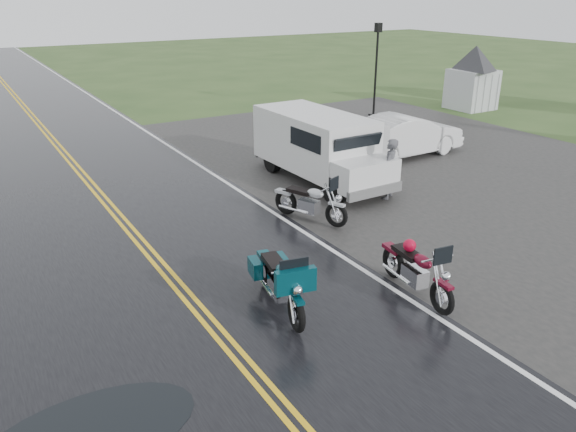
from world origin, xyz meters
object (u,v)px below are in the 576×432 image
Objects in this scene: visitor_center at (475,62)px; motorcycle_silver at (337,206)px; van_white at (333,166)px; motorcycle_red at (443,285)px; motorcycle_teal at (296,300)px; sedan_white at (405,136)px; lamp_post_far_right at (376,70)px; person_at_van at (389,170)px.

motorcycle_silver is at bearing -148.65° from visitor_center.
van_white reaches higher than motorcycle_silver.
motorcycle_red is at bearing -139.33° from visitor_center.
motorcycle_teal is 12.46m from sedan_white.
van_white is (1.82, 6.17, 0.43)m from motorcycle_red.
motorcycle_silver is 0.40× the size of van_white.
lamp_post_far_right reaches higher than motorcycle_silver.
van_white is at bearing -134.84° from lamp_post_far_right.
person_at_van is at bearing 48.33° from motorcycle_teal.
motorcycle_teal is 0.54× the size of lamp_post_far_right.
motorcycle_silver is 0.51× the size of lamp_post_far_right.
sedan_white is at bearing 26.01° from van_white.
motorcycle_red is 6.45m from van_white.
motorcycle_silver is at bearing 123.29° from sedan_white.
lamp_post_far_right is (13.25, 14.03, 1.51)m from motorcycle_teal.
sedan_white is (5.17, 2.64, -0.34)m from van_white.
motorcycle_red is at bearing -107.44° from van_white.
motorcycle_teal is 7.66m from person_at_van.
motorcycle_teal is (-18.76, -12.86, -1.70)m from visitor_center.
motorcycle_silver is (0.75, 4.48, -0.01)m from motorcycle_red.
visitor_center reaches higher than motorcycle_silver.
visitor_center reaches higher than motorcycle_teal.
lamp_post_far_right is at bearing -31.65° from sedan_white.
sedan_white reaches higher than motorcycle_red.
visitor_center is at bearing 8.96° from motorcycle_silver.
motorcycle_teal is 19.36m from lamp_post_far_right.
lamp_post_far_right reaches higher than sedan_white.
sedan_white is 1.05× the size of lamp_post_far_right.
van_white is at bearing 81.27° from motorcycle_red.
van_white is at bearing 60.54° from motorcycle_teal.
person_at_van is at bearing 66.02° from motorcycle_red.
sedan_white is at bearing -173.26° from person_at_van.
visitor_center is 3.42× the size of sedan_white.
person_at_van is at bearing 130.88° from sedan_white.
van_white reaches higher than person_at_van.
lamp_post_far_right is at bearing 57.90° from motorcycle_teal.
person_at_van is (-12.65, -8.25, -1.50)m from visitor_center.
motorcycle_teal is at bearing 1.43° from person_at_van.
sedan_white reaches higher than motorcycle_silver.
motorcycle_silver is at bearing 57.08° from motorcycle_teal.
person_at_van reaches higher than motorcycle_silver.
person_at_van is at bearing -127.20° from lamp_post_far_right.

